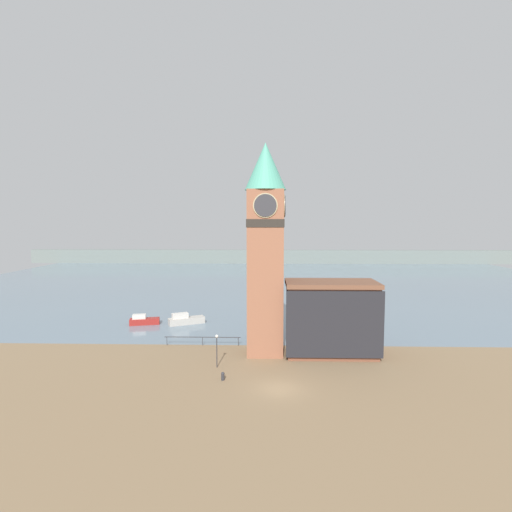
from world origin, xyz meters
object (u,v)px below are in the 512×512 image
at_px(lamp_post, 217,344).
at_px(clock_tower, 265,244).
at_px(pier_building, 331,318).
at_px(mooring_bollard_near, 223,376).
at_px(boat_near, 185,320).
at_px(boat_far, 144,320).

bearing_deg(lamp_post, clock_tower, 43.59).
bearing_deg(pier_building, clock_tower, 178.49).
bearing_deg(mooring_bollard_near, boat_near, 110.72).
height_order(mooring_bollard_near, lamp_post, lamp_post).
distance_m(boat_far, lamp_post, 22.04).
height_order(boat_near, lamp_post, lamp_post).
distance_m(clock_tower, mooring_bollard_near, 15.48).
relative_size(clock_tower, mooring_bollard_near, 29.81).
distance_m(clock_tower, lamp_post, 12.53).
bearing_deg(clock_tower, boat_near, 133.08).
xyz_separation_m(pier_building, mooring_bollard_near, (-11.71, -8.06, -3.85)).
xyz_separation_m(boat_far, mooring_bollard_near, (14.26, -20.92, -0.15)).
distance_m(pier_building, mooring_bollard_near, 14.72).
bearing_deg(mooring_bollard_near, pier_building, 34.55).
bearing_deg(boat_near, mooring_bollard_near, -95.26).
bearing_deg(lamp_post, boat_near, 111.54).
distance_m(clock_tower, pier_building, 11.49).
distance_m(pier_building, boat_far, 29.22).
distance_m(pier_building, lamp_post, 13.64).
height_order(clock_tower, pier_building, clock_tower).
distance_m(mooring_bollard_near, lamp_post, 4.12).
distance_m(clock_tower, boat_near, 21.52).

